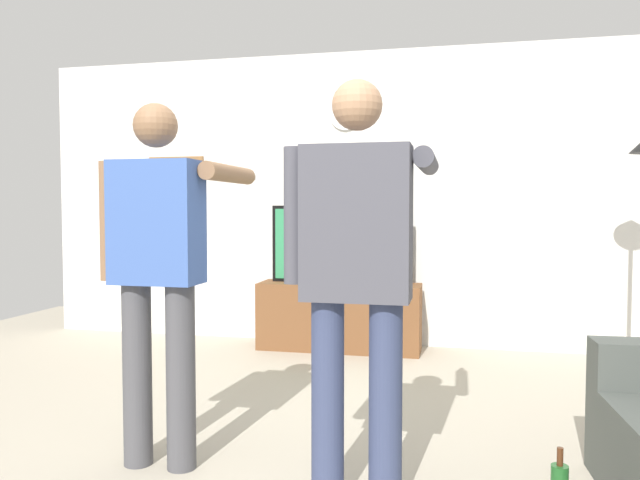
# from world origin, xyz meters

# --- Properties ---
(ground_plane) EXTENTS (8.40, 8.40, 0.00)m
(ground_plane) POSITION_xyz_m (0.00, 0.00, 0.00)
(ground_plane) COLOR #B2A893
(back_wall) EXTENTS (6.40, 0.10, 2.70)m
(back_wall) POSITION_xyz_m (0.00, 2.95, 1.35)
(back_wall) COLOR silver
(back_wall) RESTS_ON ground_plane
(tv_stand) EXTENTS (1.44, 0.43, 0.59)m
(tv_stand) POSITION_xyz_m (-0.20, 2.60, 0.30)
(tv_stand) COLOR brown
(tv_stand) RESTS_ON ground_plane
(television) EXTENTS (1.25, 0.07, 0.69)m
(television) POSITION_xyz_m (-0.20, 2.65, 0.94)
(television) COLOR black
(television) RESTS_ON tv_stand
(wall_clock) EXTENTS (0.29, 0.03, 0.29)m
(wall_clock) POSITION_xyz_m (-0.20, 2.89, 2.13)
(wall_clock) COLOR white
(framed_picture) EXTENTS (0.57, 0.04, 0.54)m
(framed_picture) POSITION_xyz_m (-1.90, 2.90, 1.50)
(framed_picture) COLOR olive
(person_standing_nearer_lamp) EXTENTS (0.60, 0.78, 1.75)m
(person_standing_nearer_lamp) POSITION_xyz_m (-0.58, -0.02, 1.00)
(person_standing_nearer_lamp) COLOR #4C4C51
(person_standing_nearer_lamp) RESTS_ON ground_plane
(person_standing_nearer_couch) EXTENTS (0.63, 0.78, 1.79)m
(person_standing_nearer_couch) POSITION_xyz_m (0.41, -0.19, 1.02)
(person_standing_nearer_couch) COLOR #384266
(person_standing_nearer_couch) RESTS_ON ground_plane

